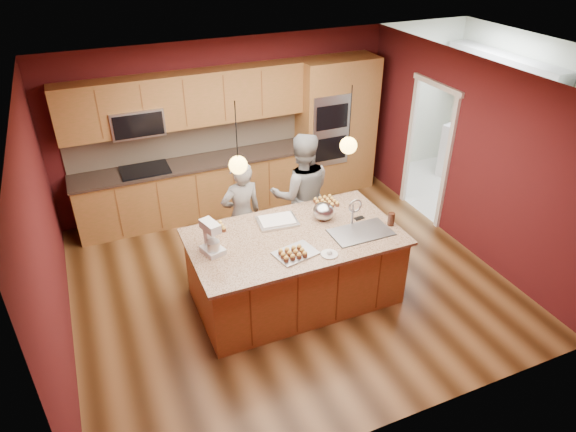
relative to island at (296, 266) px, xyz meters
name	(u,v)px	position (x,y,z in m)	size (l,w,h in m)	color
floor	(287,279)	(0.03, 0.37, -0.48)	(5.50, 5.50, 0.00)	#3E2510
ceiling	(287,83)	(0.03, 0.37, 2.22)	(5.50, 5.50, 0.00)	silver
wall_back	(226,124)	(0.03, 2.87, 0.87)	(5.50, 5.50, 0.00)	#4F1417
wall_front	(403,321)	(0.03, -2.13, 0.87)	(5.50, 5.50, 0.00)	#4F1417
wall_left	(45,241)	(-2.72, 0.37, 0.87)	(5.00, 5.00, 0.00)	#4F1417
wall_right	(466,155)	(2.78, 0.37, 0.87)	(5.00, 5.00, 0.00)	#4F1417
cabinet_run	(190,158)	(-0.65, 2.61, 0.50)	(3.74, 0.64, 2.30)	olive
oven_column	(336,126)	(1.88, 2.56, 0.67)	(1.30, 0.62, 2.30)	olive
doorway_trim	(427,154)	(2.76, 1.17, 0.57)	(0.08, 1.11, 2.20)	white
laundry_room	(502,78)	(4.38, 1.57, 1.47)	(2.60, 2.70, 2.70)	silver
pendant_left	(238,165)	(-0.68, 0.00, 1.52)	(0.20, 0.20, 0.80)	black
pendant_right	(348,145)	(0.65, 0.00, 1.52)	(0.20, 0.20, 0.80)	black
island	(296,266)	(0.00, 0.00, 0.00)	(2.56, 1.43, 1.32)	olive
person_left	(242,215)	(-0.37, 0.97, 0.30)	(0.57, 0.37, 1.56)	black
person_right	(301,195)	(0.51, 0.97, 0.42)	(0.88, 0.69, 1.81)	slate
stand_mixer	(211,239)	(-1.02, 0.07, 0.63)	(0.27, 0.33, 0.39)	silver
sheet_cake	(277,221)	(-0.10, 0.37, 0.48)	(0.53, 0.41, 0.05)	silver
cooling_rack	(296,253)	(-0.17, -0.35, 0.47)	(0.47, 0.34, 0.02)	#A5A6AB
mixing_bowl	(323,211)	(0.48, 0.22, 0.57)	(0.27, 0.27, 0.23)	#B5B7BD
plate	(329,254)	(0.18, -0.52, 0.47)	(0.20, 0.20, 0.01)	silver
tumbler	(391,219)	(1.18, -0.24, 0.54)	(0.08, 0.08, 0.17)	#361B11
phone	(359,218)	(0.90, 0.04, 0.47)	(0.13, 0.07, 0.01)	black
cupcakes_left	(216,227)	(-0.85, 0.51, 0.49)	(0.23, 0.23, 0.07)	gold
cupcakes_rack	(293,253)	(-0.21, -0.39, 0.51)	(0.30, 0.23, 0.07)	gold
cupcakes_right	(326,202)	(0.68, 0.55, 0.49)	(0.29, 0.29, 0.07)	gold
washer	(489,167)	(4.24, 1.28, 0.01)	(0.61, 0.63, 0.98)	silver
dryer	(463,152)	(4.25, 1.97, 0.02)	(0.62, 0.64, 1.00)	silver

